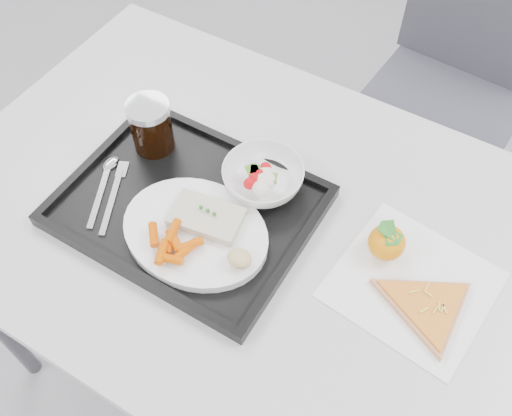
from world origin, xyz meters
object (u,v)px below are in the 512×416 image
(tray, at_px, (188,207))
(tangerine, at_px, (387,242))
(salad_bowl, at_px, (263,177))
(table, at_px, (253,235))
(cola_glass, at_px, (151,125))
(pizza_slice, at_px, (427,307))
(chair, at_px, (456,70))
(dinner_plate, at_px, (196,232))

(tray, xyz_separation_m, tangerine, (0.35, 0.10, 0.03))
(salad_bowl, xyz_separation_m, tangerine, (0.25, -0.01, -0.00))
(table, distance_m, cola_glass, 0.29)
(tray, bearing_deg, pizza_slice, 4.39)
(table, height_order, tangerine, tangerine)
(tangerine, bearing_deg, chair, 96.00)
(tangerine, height_order, pizza_slice, tangerine)
(chair, distance_m, salad_bowl, 0.84)
(tangerine, bearing_deg, table, -168.20)
(chair, height_order, tray, chair)
(tangerine, bearing_deg, cola_glass, -178.66)
(dinner_plate, relative_size, salad_bowl, 1.78)
(dinner_plate, distance_m, salad_bowl, 0.16)
(table, relative_size, pizza_slice, 5.81)
(dinner_plate, bearing_deg, cola_glass, 144.83)
(tangerine, xyz_separation_m, pizza_slice, (0.10, -0.06, -0.02))
(dinner_plate, bearing_deg, salad_bowl, 73.89)
(table, xyz_separation_m, pizza_slice, (0.34, -0.02, 0.08))
(tray, height_order, dinner_plate, dinner_plate)
(tangerine, bearing_deg, pizza_slice, -32.01)
(table, xyz_separation_m, salad_bowl, (-0.01, 0.06, 0.11))
(tray, height_order, pizza_slice, tray)
(dinner_plate, distance_m, tangerine, 0.33)
(cola_glass, bearing_deg, chair, 63.32)
(cola_glass, relative_size, tangerine, 1.41)
(pizza_slice, bearing_deg, tangerine, 147.99)
(tray, relative_size, salad_bowl, 2.96)
(dinner_plate, relative_size, tangerine, 3.54)
(chair, height_order, tangerine, chair)
(salad_bowl, bearing_deg, dinner_plate, -106.11)
(salad_bowl, distance_m, tangerine, 0.25)
(dinner_plate, bearing_deg, table, 58.06)
(dinner_plate, bearing_deg, tangerine, 26.06)
(salad_bowl, height_order, tangerine, tangerine)
(dinner_plate, bearing_deg, tray, 137.20)
(table, distance_m, tangerine, 0.26)
(tray, relative_size, dinner_plate, 1.67)
(dinner_plate, xyz_separation_m, cola_glass, (-0.19, 0.13, 0.05))
(table, relative_size, chair, 1.29)
(table, relative_size, cola_glass, 11.11)
(table, relative_size, salad_bowl, 7.89)
(salad_bowl, relative_size, cola_glass, 1.41)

